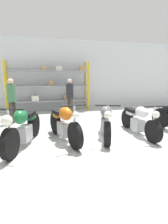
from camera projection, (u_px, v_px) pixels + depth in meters
ground_plane at (88, 140)px, 4.79m from camera, size 30.00×30.00×0.00m
back_wall at (63, 75)px, 9.19m from camera, size 30.00×0.08×3.60m
shelving_rack at (50, 85)px, 8.77m from camera, size 4.06×0.63×2.46m
motorcycle_green at (23, 128)px, 4.26m from camera, size 0.91×2.06×1.06m
motorcycle_orange at (64, 123)px, 4.65m from camera, size 0.78×1.98×1.06m
motorcycle_grey at (106, 121)px, 5.04m from camera, size 0.92×2.11×1.03m
motorcycle_white at (139, 120)px, 5.21m from camera, size 0.57×2.07×0.97m
person_browsing at (12, 97)px, 6.40m from camera, size 0.44×0.44×1.64m
person_near_rack at (70, 94)px, 7.68m from camera, size 0.44×0.44×1.62m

